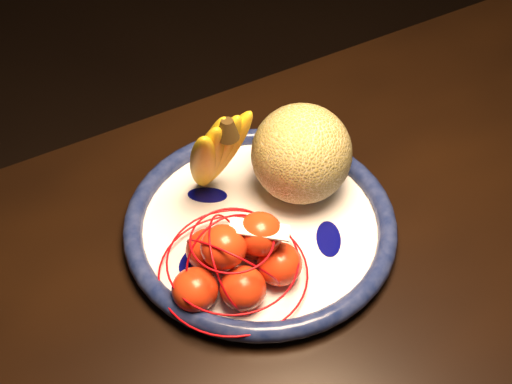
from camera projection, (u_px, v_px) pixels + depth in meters
dining_table at (465, 252)px, 1.03m from camera, size 1.45×0.95×0.69m
fruit_bowl at (260, 225)px, 0.95m from camera, size 0.37×0.37×0.03m
cantaloupe at (301, 154)px, 0.95m from camera, size 0.14×0.14×0.14m
banana_bunch at (213, 151)px, 0.93m from camera, size 0.12×0.11×0.17m
mandarin_bag at (237, 259)px, 0.87m from camera, size 0.24×0.24×0.12m
price_tag at (260, 229)px, 0.84m from camera, size 0.07×0.07×0.01m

